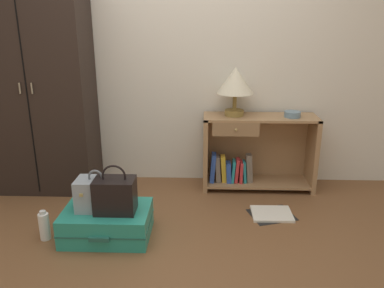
# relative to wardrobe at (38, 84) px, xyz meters

# --- Properties ---
(ground_plane) EXTENTS (9.00, 9.00, 0.00)m
(ground_plane) POSITION_rel_wardrobe_xyz_m (1.20, -1.20, -0.97)
(ground_plane) COLOR brown
(back_wall) EXTENTS (6.40, 0.10, 2.60)m
(back_wall) POSITION_rel_wardrobe_xyz_m (1.20, 0.30, 0.33)
(back_wall) COLOR silver
(back_wall) RESTS_ON ground_plane
(wardrobe) EXTENTS (0.91, 0.47, 1.95)m
(wardrobe) POSITION_rel_wardrobe_xyz_m (0.00, 0.00, 0.00)
(wardrobe) COLOR black
(wardrobe) RESTS_ON ground_plane
(bookshelf) EXTENTS (1.01, 0.35, 0.69)m
(bookshelf) POSITION_rel_wardrobe_xyz_m (1.91, 0.07, -0.63)
(bookshelf) COLOR #A37A51
(bookshelf) RESTS_ON ground_plane
(table_lamp) EXTENTS (0.32, 0.32, 0.43)m
(table_lamp) POSITION_rel_wardrobe_xyz_m (1.72, 0.07, 0.01)
(table_lamp) COLOR olive
(table_lamp) RESTS_ON bookshelf
(bowl) EXTENTS (0.14, 0.14, 0.05)m
(bowl) POSITION_rel_wardrobe_xyz_m (2.23, 0.02, -0.26)
(bowl) COLOR slate
(bowl) RESTS_ON bookshelf
(suitcase_large) EXTENTS (0.62, 0.45, 0.22)m
(suitcase_large) POSITION_rel_wardrobe_xyz_m (0.76, -0.86, -0.87)
(suitcase_large) COLOR teal
(suitcase_large) RESTS_ON ground_plane
(train_case) EXTENTS (0.28, 0.21, 0.30)m
(train_case) POSITION_rel_wardrobe_xyz_m (0.70, -0.85, -0.64)
(train_case) COLOR #8E99A3
(train_case) RESTS_ON suitcase_large
(handbag) EXTENTS (0.28, 0.19, 0.35)m
(handbag) POSITION_rel_wardrobe_xyz_m (0.84, -0.88, -0.63)
(handbag) COLOR black
(handbag) RESTS_ON suitcase_large
(bottle) EXTENTS (0.07, 0.07, 0.22)m
(bottle) POSITION_rel_wardrobe_xyz_m (0.32, -0.91, -0.87)
(bottle) COLOR white
(bottle) RESTS_ON ground_plane
(open_book_on_floor) EXTENTS (0.41, 0.37, 0.02)m
(open_book_on_floor) POSITION_rel_wardrobe_xyz_m (2.01, -0.50, -0.96)
(open_book_on_floor) COLOR white
(open_book_on_floor) RESTS_ON ground_plane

